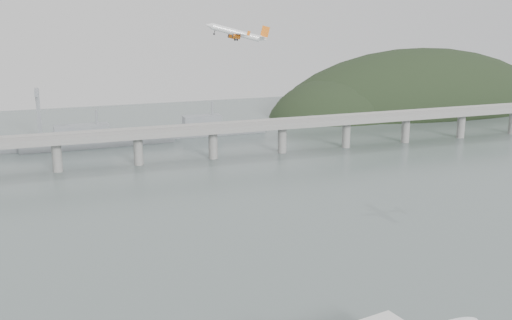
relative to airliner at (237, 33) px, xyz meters
name	(u,v)px	position (x,y,z in m)	size (l,w,h in m)	color
ground	(306,293)	(-7.17, -102.80, -87.23)	(900.00, 900.00, 0.00)	slate
bridge	(182,135)	(-8.32, 97.20, -69.58)	(800.00, 22.00, 23.90)	gray
headland	(429,126)	(278.01, 228.95, -106.57)	(365.00, 155.00, 156.00)	black
airliner	(237,33)	(0.00, 0.00, 0.00)	(32.69, 29.50, 10.72)	white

